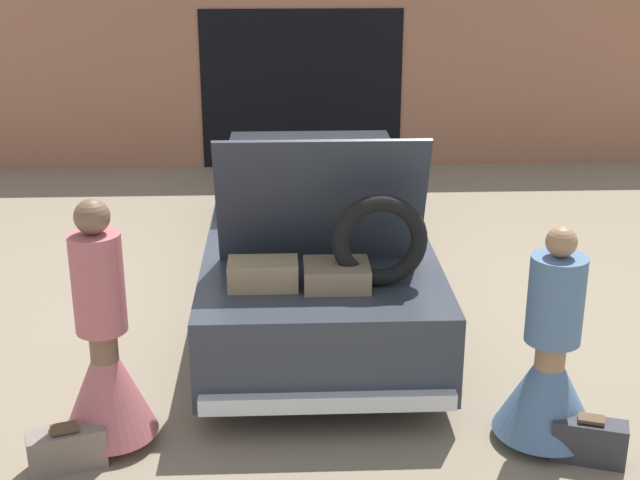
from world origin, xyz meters
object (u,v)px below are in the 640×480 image
object	(u,v)px
person_left	(105,361)
suitcase_beside_left_person	(67,448)
car	(314,228)
suitcase_beside_right_person	(589,441)
person_right	(549,368)

from	to	relation	value
person_left	suitcase_beside_left_person	bearing A→B (deg)	-40.68
car	person_left	distance (m)	3.03
car	suitcase_beside_right_person	world-z (taller)	car
person_right	suitcase_beside_left_person	size ratio (longest dim) A/B	2.92
suitcase_beside_right_person	car	bearing A→B (deg)	119.23
car	person_right	world-z (taller)	car
suitcase_beside_right_person	person_left	bearing A→B (deg)	173.48
suitcase_beside_right_person	suitcase_beside_left_person	bearing A→B (deg)	178.75
suitcase_beside_left_person	suitcase_beside_right_person	world-z (taller)	suitcase_beside_right_person
car	suitcase_beside_left_person	size ratio (longest dim) A/B	10.21
car	person_right	xyz separation A→B (m)	(1.47, -2.74, -0.06)
person_right	suitcase_beside_left_person	xyz separation A→B (m)	(-3.17, -0.19, -0.40)
car	person_right	size ratio (longest dim) A/B	3.49
car	person_right	bearing A→B (deg)	-61.87
car	suitcase_beside_right_person	size ratio (longest dim) A/B	10.62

